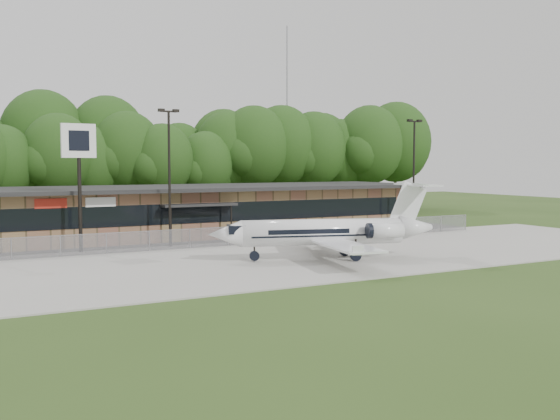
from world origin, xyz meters
TOP-DOWN VIEW (x-y plane):
  - ground at (0.00, 0.00)m, footprint 160.00×160.00m
  - apron at (0.00, 8.00)m, footprint 64.00×18.00m
  - parking_lot at (0.00, 19.50)m, footprint 50.00×9.00m
  - terminal at (-0.00, 23.94)m, footprint 41.00×11.65m
  - fence at (0.00, 15.00)m, footprint 46.00×0.04m
  - treeline at (0.00, 42.00)m, footprint 72.00×12.00m
  - radio_mast at (22.00, 48.00)m, footprint 0.20×0.20m
  - light_pole_mid at (-5.00, 16.50)m, footprint 1.55×0.30m
  - light_pole_right at (18.00, 16.50)m, footprint 1.55×0.30m
  - business_jet at (2.20, 5.77)m, footprint 14.83×13.31m
  - pole_sign at (-11.37, 16.79)m, footprint 2.37×0.46m

SIDE VIEW (x-z plane):
  - ground at x=0.00m, z-range 0.00..0.00m
  - parking_lot at x=0.00m, z-range 0.00..0.06m
  - apron at x=0.00m, z-range 0.00..0.08m
  - fence at x=0.00m, z-range 0.02..1.54m
  - business_jet at x=2.20m, z-range -0.72..4.32m
  - terminal at x=0.00m, z-range 0.03..4.33m
  - light_pole_mid at x=-5.00m, z-range 0.86..11.09m
  - light_pole_right at x=18.00m, z-range 0.86..11.09m
  - pole_sign at x=-11.37m, z-range 2.38..11.38m
  - treeline at x=0.00m, z-range 0.00..15.00m
  - radio_mast at x=22.00m, z-range 0.00..25.00m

